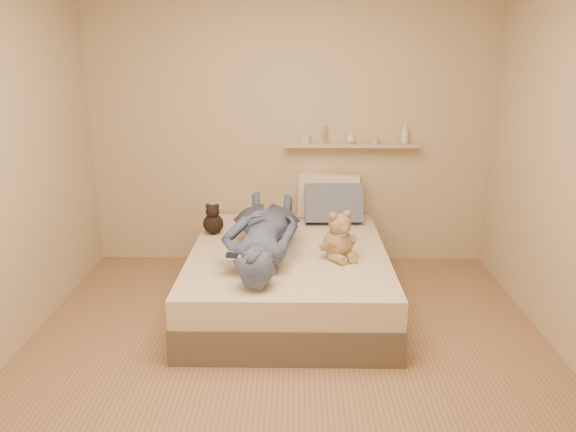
{
  "coord_description": "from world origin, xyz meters",
  "views": [
    {
      "loc": [
        0.06,
        -3.12,
        1.95
      ],
      "look_at": [
        0.0,
        0.65,
        0.8
      ],
      "focal_mm": 35.0,
      "sensor_mm": 36.0,
      "label": 1
    }
  ],
  "objects_px": {
    "game_console": "(232,256)",
    "bed": "(289,276)",
    "wall_shelf": "(352,145)",
    "teddy_bear": "(339,239)",
    "pillow_cream": "(330,196)",
    "person": "(263,231)",
    "dark_plush": "(213,221)",
    "pillow_grey": "(333,204)"
  },
  "relations": [
    {
      "from": "game_console",
      "to": "bed",
      "type": "bearing_deg",
      "value": 55.52
    },
    {
      "from": "wall_shelf",
      "to": "teddy_bear",
      "type": "bearing_deg",
      "value": -99.23
    },
    {
      "from": "game_console",
      "to": "teddy_bear",
      "type": "distance_m",
      "value": 0.82
    },
    {
      "from": "game_console",
      "to": "teddy_bear",
      "type": "height_order",
      "value": "teddy_bear"
    },
    {
      "from": "pillow_cream",
      "to": "person",
      "type": "distance_m",
      "value": 1.08
    },
    {
      "from": "wall_shelf",
      "to": "pillow_cream",
      "type": "bearing_deg",
      "value": -157.37
    },
    {
      "from": "pillow_cream",
      "to": "wall_shelf",
      "type": "distance_m",
      "value": 0.49
    },
    {
      "from": "teddy_bear",
      "to": "wall_shelf",
      "type": "relative_size",
      "value": 0.3
    },
    {
      "from": "teddy_bear",
      "to": "person",
      "type": "xyz_separation_m",
      "value": [
        -0.56,
        0.09,
        0.03
      ]
    },
    {
      "from": "game_console",
      "to": "dark_plush",
      "type": "bearing_deg",
      "value": 106.17
    },
    {
      "from": "game_console",
      "to": "wall_shelf",
      "type": "height_order",
      "value": "wall_shelf"
    },
    {
      "from": "bed",
      "to": "game_console",
      "type": "xyz_separation_m",
      "value": [
        -0.37,
        -0.54,
        0.37
      ]
    },
    {
      "from": "pillow_cream",
      "to": "wall_shelf",
      "type": "relative_size",
      "value": 0.46
    },
    {
      "from": "game_console",
      "to": "pillow_cream",
      "type": "xyz_separation_m",
      "value": [
        0.73,
        1.37,
        0.06
      ]
    },
    {
      "from": "pillow_grey",
      "to": "wall_shelf",
      "type": "bearing_deg",
      "value": 52.98
    },
    {
      "from": "dark_plush",
      "to": "bed",
      "type": "bearing_deg",
      "value": -29.72
    },
    {
      "from": "dark_plush",
      "to": "pillow_grey",
      "type": "distance_m",
      "value": 1.07
    },
    {
      "from": "dark_plush",
      "to": "pillow_cream",
      "type": "height_order",
      "value": "pillow_cream"
    },
    {
      "from": "bed",
      "to": "teddy_bear",
      "type": "height_order",
      "value": "teddy_bear"
    },
    {
      "from": "teddy_bear",
      "to": "wall_shelf",
      "type": "distance_m",
      "value": 1.22
    },
    {
      "from": "teddy_bear",
      "to": "dark_plush",
      "type": "relative_size",
      "value": 1.39
    },
    {
      "from": "teddy_bear",
      "to": "dark_plush",
      "type": "xyz_separation_m",
      "value": [
        -1.0,
        0.55,
        -0.04
      ]
    },
    {
      "from": "pillow_grey",
      "to": "wall_shelf",
      "type": "distance_m",
      "value": 0.55
    },
    {
      "from": "pillow_cream",
      "to": "wall_shelf",
      "type": "bearing_deg",
      "value": 22.63
    },
    {
      "from": "person",
      "to": "wall_shelf",
      "type": "distance_m",
      "value": 1.34
    },
    {
      "from": "bed",
      "to": "teddy_bear",
      "type": "xyz_separation_m",
      "value": [
        0.37,
        -0.19,
        0.38
      ]
    },
    {
      "from": "pillow_cream",
      "to": "game_console",
      "type": "bearing_deg",
      "value": -118.08
    },
    {
      "from": "person",
      "to": "game_console",
      "type": "bearing_deg",
      "value": 69.81
    },
    {
      "from": "game_console",
      "to": "pillow_grey",
      "type": "relative_size",
      "value": 0.34
    },
    {
      "from": "teddy_bear",
      "to": "dark_plush",
      "type": "bearing_deg",
      "value": 151.38
    },
    {
      "from": "pillow_grey",
      "to": "game_console",
      "type": "bearing_deg",
      "value": -121.56
    },
    {
      "from": "bed",
      "to": "pillow_cream",
      "type": "bearing_deg",
      "value": 66.53
    },
    {
      "from": "game_console",
      "to": "pillow_cream",
      "type": "relative_size",
      "value": 0.31
    },
    {
      "from": "pillow_cream",
      "to": "pillow_grey",
      "type": "height_order",
      "value": "pillow_cream"
    },
    {
      "from": "dark_plush",
      "to": "wall_shelf",
      "type": "relative_size",
      "value": 0.22
    },
    {
      "from": "dark_plush",
      "to": "pillow_grey",
      "type": "xyz_separation_m",
      "value": [
        1.01,
        0.33,
        0.06
      ]
    },
    {
      "from": "wall_shelf",
      "to": "person",
      "type": "bearing_deg",
      "value": -126.27
    },
    {
      "from": "bed",
      "to": "teddy_bear",
      "type": "distance_m",
      "value": 0.56
    },
    {
      "from": "bed",
      "to": "wall_shelf",
      "type": "relative_size",
      "value": 1.58
    },
    {
      "from": "dark_plush",
      "to": "person",
      "type": "xyz_separation_m",
      "value": [
        0.44,
        -0.46,
        0.07
      ]
    },
    {
      "from": "bed",
      "to": "wall_shelf",
      "type": "distance_m",
      "value": 1.38
    },
    {
      "from": "pillow_cream",
      "to": "teddy_bear",
      "type": "bearing_deg",
      "value": -89.35
    }
  ]
}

